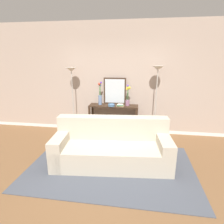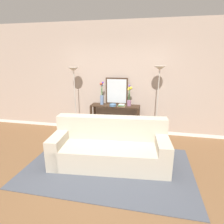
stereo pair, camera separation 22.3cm
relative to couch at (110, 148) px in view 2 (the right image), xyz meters
The scene contains 13 objects.
ground_plane 0.56m from the couch, 102.24° to the right, with size 16.00×16.00×0.02m, color brown.
back_wall 2.09m from the couch, 93.16° to the left, with size 12.00×0.15×2.92m.
area_rug 0.35m from the couch, 87.97° to the right, with size 3.09×1.98×0.01m.
couch is the anchor object (origin of this frame).
console_table 1.45m from the couch, 96.91° to the left, with size 1.28×0.36×0.82m.
floor_lamp_left 2.13m from the couch, 132.75° to the left, with size 0.28×0.28×1.78m.
floor_lamp_right 1.97m from the couch, 56.43° to the left, with size 0.28×0.28×1.83m.
wall_mirror 1.79m from the couch, 95.90° to the left, with size 0.58×0.02×0.70m.
vase_tall_flowers 1.71m from the couch, 110.45° to the left, with size 0.10×0.13×0.60m.
vase_short_flowers 1.62m from the couch, 82.48° to the left, with size 0.13×0.11×0.54m.
fruit_bowl 1.43m from the couch, 99.21° to the left, with size 0.18×0.18×0.06m.
book_stack 1.42m from the couch, 89.32° to the left, with size 0.18×0.16×0.06m.
book_row_under_console 1.54m from the couch, 111.41° to the left, with size 0.27×0.18×0.13m.
Camera 2 is at (0.82, -2.80, 2.02)m, focal length 30.05 mm.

